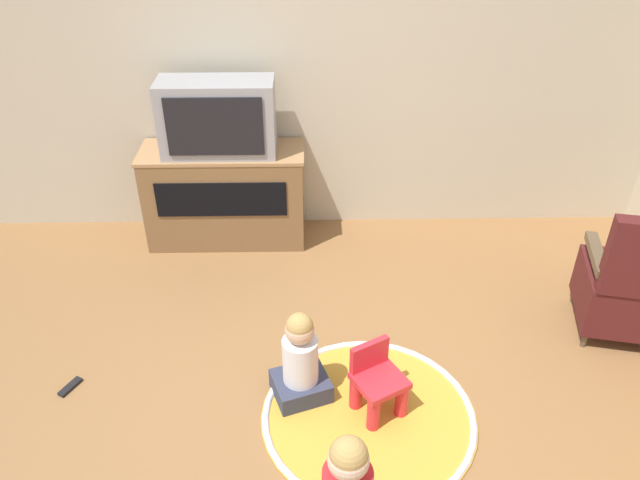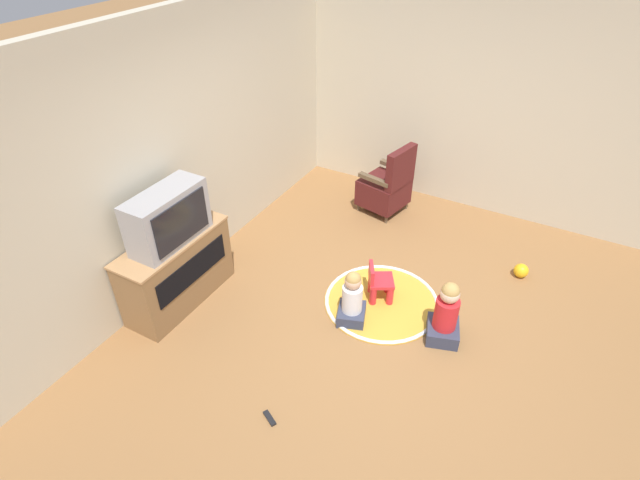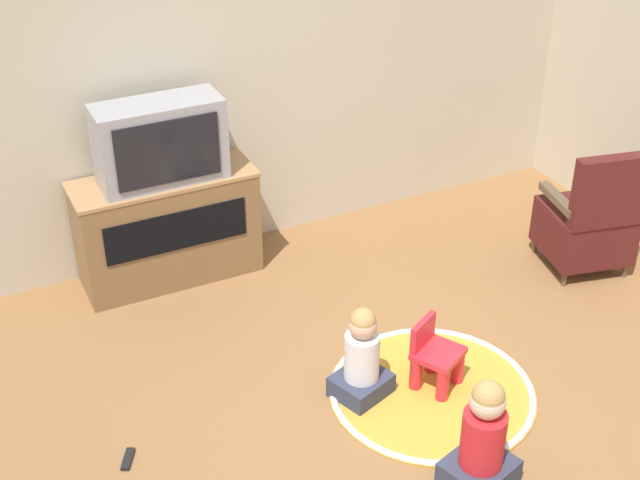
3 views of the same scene
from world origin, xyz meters
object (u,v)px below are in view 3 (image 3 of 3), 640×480
(television, at_px, (160,142))
(remote_control, at_px, (128,459))
(tv_cabinet, at_px, (167,226))
(yellow_kid_chair, at_px, (435,359))
(child_watching_left, at_px, (362,359))
(black_armchair, at_px, (589,222))
(child_watching_center, at_px, (482,442))

(television, xyz_separation_m, remote_control, (-0.75, -1.54, -1.00))
(tv_cabinet, xyz_separation_m, remote_control, (-0.75, -1.57, -0.37))
(tv_cabinet, height_order, yellow_kid_chair, tv_cabinet)
(child_watching_left, bearing_deg, yellow_kid_chair, -34.03)
(black_armchair, relative_size, child_watching_center, 1.42)
(television, relative_size, child_watching_left, 1.36)
(television, bearing_deg, tv_cabinet, 90.00)
(tv_cabinet, xyz_separation_m, television, (0.00, -0.03, 0.62))
(tv_cabinet, height_order, child_watching_left, tv_cabinet)
(television, distance_m, black_armchair, 2.88)
(child_watching_left, distance_m, child_watching_center, 0.87)
(child_watching_left, bearing_deg, remote_control, 157.25)
(tv_cabinet, xyz_separation_m, child_watching_left, (0.57, -1.65, -0.13))
(yellow_kid_chair, relative_size, remote_control, 2.71)
(tv_cabinet, distance_m, black_armchair, 2.82)
(child_watching_left, bearing_deg, child_watching_center, -95.80)
(yellow_kid_chair, bearing_deg, remote_control, 144.74)
(black_armchair, bearing_deg, remote_control, 19.46)
(child_watching_left, relative_size, remote_control, 3.82)
(television, xyz_separation_m, yellow_kid_chair, (0.98, -1.72, -0.82))
(black_armchair, height_order, child_watching_center, black_armchair)
(child_watching_center, bearing_deg, black_armchair, 19.27)
(television, relative_size, child_watching_center, 1.23)
(television, bearing_deg, yellow_kid_chair, -60.23)
(tv_cabinet, distance_m, child_watching_left, 1.75)
(remote_control, bearing_deg, tv_cabinet, 2.70)
(tv_cabinet, xyz_separation_m, black_armchair, (2.57, -1.15, -0.03))
(child_watching_left, bearing_deg, television, 90.06)
(television, xyz_separation_m, black_armchair, (2.57, -1.12, -0.65))
(yellow_kid_chair, bearing_deg, television, 90.55)
(yellow_kid_chair, distance_m, child_watching_center, 0.77)
(black_armchair, xyz_separation_m, child_watching_left, (-2.00, -0.49, -0.10))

